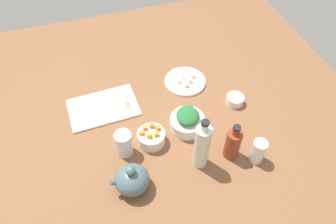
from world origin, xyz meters
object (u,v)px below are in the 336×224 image
object	(u,v)px
bowl_carrots	(151,138)
drinking_glass_1	(124,143)
bowl_greens	(187,123)
drinking_glass_0	(258,151)
teapot	(132,180)
plate_tofu	(185,81)
bottle_0	(233,143)
cutting_board	(103,107)
bowl_small_side	(235,100)
bottle_1	(202,146)

from	to	relation	value
bowl_carrots	drinking_glass_1	world-z (taller)	drinking_glass_1
bowl_carrots	bowl_greens	bearing A→B (deg)	-170.76
drinking_glass_0	teapot	bearing A→B (deg)	-3.24
bowl_greens	teapot	xyz separation A→B (cm)	(30.44, 21.65, 2.59)
plate_tofu	bowl_greens	size ratio (longest dim) A/B	1.35
bottle_0	drinking_glass_0	distance (cm)	10.86
plate_tofu	bowl_greens	distance (cm)	29.42
bowl_carrots	bottle_0	world-z (taller)	bottle_0
cutting_board	bottle_0	world-z (taller)	bottle_0
plate_tofu	drinking_glass_1	distance (cm)	50.79
bowl_carrots	bottle_0	distance (cm)	34.74
plate_tofu	bowl_greens	world-z (taller)	bowl_greens
cutting_board	drinking_glass_0	distance (cm)	73.89
bowl_greens	bowl_small_side	size ratio (longest dim) A/B	1.85
plate_tofu	bowl_carrots	distance (cm)	40.72
bowl_small_side	teapot	distance (cm)	64.49
cutting_board	drinking_glass_1	world-z (taller)	drinking_glass_1
cutting_board	drinking_glass_0	bearing A→B (deg)	139.79
teapot	cutting_board	bearing A→B (deg)	-84.91
drinking_glass_0	plate_tofu	bearing A→B (deg)	-76.23
bowl_carrots	bottle_1	distance (cm)	24.74
bowl_carrots	bottle_1	xyz separation A→B (cm)	(-16.37, 16.28, 8.90)
bowl_small_side	bottle_0	world-z (taller)	bottle_0
bottle_0	cutting_board	bearing A→B (deg)	-41.83
cutting_board	bowl_greens	bearing A→B (deg)	146.28
cutting_board	drinking_glass_1	bearing A→B (deg)	99.63
bottle_0	drinking_glass_0	size ratio (longest dim) A/B	1.64
bottle_0	plate_tofu	bearing A→B (deg)	-85.51
bottle_1	drinking_glass_0	distance (cm)	24.50
teapot	bottle_0	xyz separation A→B (cm)	(-43.14, -2.45, 2.21)
drinking_glass_1	plate_tofu	bearing A→B (deg)	-140.13
bowl_small_side	drinking_glass_1	world-z (taller)	drinking_glass_1
plate_tofu	bottle_0	distance (cm)	47.80
drinking_glass_0	drinking_glass_1	xyz separation A→B (cm)	(51.63, -20.14, 0.28)
cutting_board	plate_tofu	distance (cm)	43.70
bowl_carrots	bowl_small_side	xyz separation A→B (cm)	(-44.76, -9.93, -0.94)
drinking_glass_0	bottle_0	bearing A→B (deg)	-30.55
teapot	bottle_1	world-z (taller)	bottle_1
drinking_glass_0	drinking_glass_1	size ratio (longest dim) A/B	0.95
drinking_glass_0	bottle_1	bearing A→B (deg)	-13.35
bottle_1	bottle_0	bearing A→B (deg)	179.75
cutting_board	teapot	bearing A→B (deg)	95.09
teapot	bottle_0	size ratio (longest dim) A/B	0.81
bottle_1	drinking_glass_1	world-z (taller)	bottle_1
bottle_0	drinking_glass_1	world-z (taller)	bottle_0
bowl_small_side	bottle_0	xyz separation A→B (cm)	(14.49, 26.27, 5.77)
bottle_0	bottle_1	xyz separation A→B (cm)	(13.90, -0.06, 4.07)
plate_tofu	bowl_small_side	world-z (taller)	bowl_small_side
bowl_carrots	bowl_small_side	world-z (taller)	bowl_carrots
bowl_small_side	bottle_0	size ratio (longest dim) A/B	0.45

